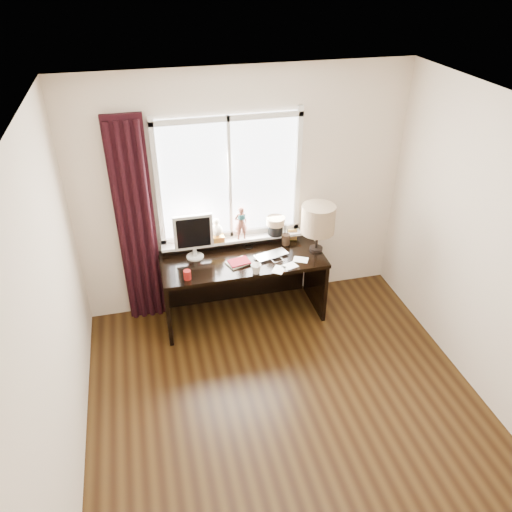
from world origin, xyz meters
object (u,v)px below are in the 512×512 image
object	(u,v)px
monitor	(193,234)
laptop	(271,255)
mug	(256,268)
desk	(241,273)
table_lamp	(318,220)
red_cup	(187,275)

from	to	relation	value
monitor	laptop	bearing A→B (deg)	-12.59
laptop	mug	xyz separation A→B (m)	(-0.23, -0.26, 0.04)
laptop	desk	distance (m)	0.42
desk	monitor	size ratio (longest dim) A/B	3.47
table_lamp	mug	bearing A→B (deg)	-159.14
red_cup	monitor	xyz separation A→B (m)	(0.13, 0.38, 0.23)
mug	red_cup	size ratio (longest dim) A/B	1.11
red_cup	monitor	size ratio (longest dim) A/B	0.19
laptop	desk	xyz separation A→B (m)	(-0.30, 0.13, -0.26)
red_cup	desk	world-z (taller)	red_cup
red_cup	mug	bearing A→B (deg)	-4.94
desk	laptop	bearing A→B (deg)	-23.67
red_cup	desk	xyz separation A→B (m)	(0.60, 0.34, -0.29)
laptop	red_cup	world-z (taller)	red_cup
table_lamp	laptop	bearing A→B (deg)	-178.48
laptop	mug	size ratio (longest dim) A/B	3.37
mug	red_cup	bearing A→B (deg)	175.06
mug	desk	size ratio (longest dim) A/B	0.06
mug	monitor	distance (m)	0.74
laptop	mug	distance (m)	0.35
desk	red_cup	bearing A→B (deg)	-150.78
monitor	table_lamp	bearing A→B (deg)	-7.17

